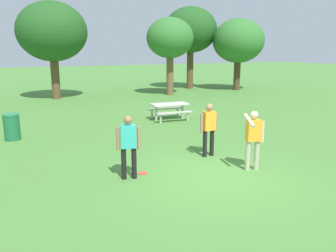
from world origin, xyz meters
TOP-DOWN VIEW (x-y plane):
  - ground_plane at (0.00, 0.00)m, footprint 120.00×120.00m
  - person_thrower at (1.10, -0.04)m, footprint 0.73×0.64m
  - person_catcher at (-2.13, 0.81)m, footprint 0.59×0.31m
  - person_bystander at (0.70, 1.54)m, footprint 0.61×0.23m
  - frisbee at (-1.70, 0.99)m, footprint 0.26×0.26m
  - picnic_table_near at (2.03, 7.03)m, footprint 1.78×1.52m
  - trash_can_beside_table at (-4.69, 6.27)m, footprint 0.59×0.59m
  - tree_tall_left at (-1.69, 16.45)m, footprint 4.42×4.42m
  - tree_broad_center at (5.92, 14.96)m, footprint 3.28×3.28m
  - tree_far_right at (9.19, 17.89)m, footprint 4.26×4.26m
  - tree_slender_mid at (12.09, 15.40)m, footprint 4.01×4.01m

SIDE VIEW (x-z plane):
  - ground_plane at x=0.00m, z-range 0.00..0.00m
  - frisbee at x=-1.70m, z-range 0.00..0.03m
  - trash_can_beside_table at x=-4.69m, z-range 0.00..0.96m
  - picnic_table_near at x=2.03m, z-range 0.18..0.95m
  - person_catcher at x=-2.13m, z-range 0.12..1.76m
  - person_bystander at x=0.70m, z-range 0.12..1.76m
  - person_thrower at x=1.10m, z-range 0.14..1.78m
  - tree_slender_mid at x=12.09m, z-range 1.04..6.60m
  - tree_broad_center at x=5.92m, z-range 1.23..6.61m
  - tree_tall_left at x=-1.69m, z-range 1.18..7.37m
  - tree_far_right at x=9.19m, z-range 1.41..7.95m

